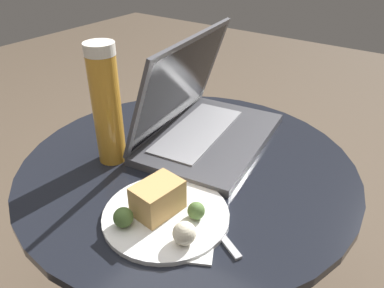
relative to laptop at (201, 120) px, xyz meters
The scene contains 6 objects.
table 0.22m from the laptop, 160.31° to the right, with size 0.70×0.70×0.55m.
napkin 0.29m from the laptop, 152.26° to the right, with size 0.21×0.19×0.00m.
laptop is the anchor object (origin of this frame).
beer_glass 0.22m from the laptop, 149.92° to the left, with size 0.06×0.06×0.25m.
snack_plate 0.28m from the laptop, 158.61° to the right, with size 0.22×0.22×0.07m.
fork 0.29m from the laptop, 142.66° to the right, with size 0.09×0.15×0.00m.
Camera 1 is at (-0.53, -0.39, 0.99)m, focal length 35.00 mm.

